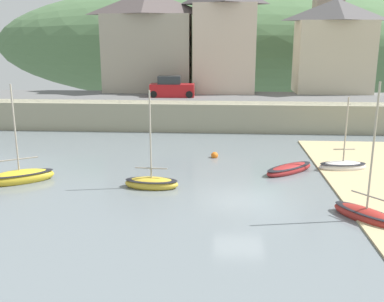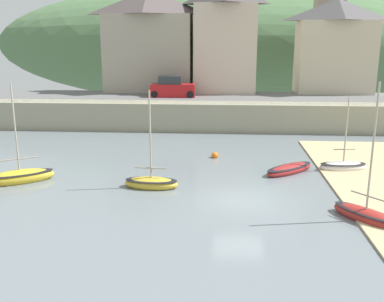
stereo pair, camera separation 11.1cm
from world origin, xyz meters
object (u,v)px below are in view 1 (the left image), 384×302
Objects in this scene: waterfront_building_centre at (224,37)px; dinghy_open_wooden at (289,169)px; waterfront_building_right at (334,46)px; parked_car_near_slipway at (172,88)px; sailboat_nearest_shore at (151,183)px; sailboat_tall_mast at (366,214)px; waterfront_building_left at (148,41)px; mooring_buoy at (215,155)px; fishing_boat_green at (343,166)px; sailboat_blue_trim at (20,177)px; church_with_spire at (327,18)px.

waterfront_building_centre is 3.06× the size of dinghy_open_wooden.
waterfront_building_right is 22.48m from dinghy_open_wooden.
waterfront_building_centre reaches higher than parked_car_near_slipway.
sailboat_tall_mast is at bearing -16.53° from sailboat_nearest_shore.
waterfront_building_left is 2.83× the size of dinghy_open_wooden.
sailboat_nearest_shore is at bearing -150.08° from sailboat_tall_mast.
waterfront_building_right is at bearing 56.28° from mooring_buoy.
sailboat_blue_trim is (-18.53, -3.52, 0.04)m from fishing_boat_green.
sailboat_blue_trim is 12.25m from mooring_buoy.
sailboat_tall_mast is at bearing -112.54° from dinghy_open_wooden.
fishing_boat_green is 1.12× the size of parked_car_near_slipway.
waterfront_building_left is at bearing 112.46° from mooring_buoy.
waterfront_building_right is 28.58m from sailboat_nearest_shore.
sailboat_nearest_shore is at bearing -34.25° from sailboat_blue_trim.
mooring_buoy is at bearing -118.53° from church_with_spire.
fishing_boat_green is 0.86× the size of sailboat_nearest_shore.
church_with_spire reaches higher than mooring_buoy.
dinghy_open_wooden is 0.65× the size of sailboat_nearest_shore.
waterfront_building_left is 25.65m from fishing_boat_green.
church_with_spire is 30.18× the size of mooring_buoy.
sailboat_nearest_shore is at bearing -99.41° from waterfront_building_centre.
waterfront_building_left is 1.76× the size of sailboat_blue_trim.
waterfront_building_left is 24.89m from sailboat_nearest_shore.
waterfront_building_centre is 11.79m from church_with_spire.
waterfront_building_right reaches higher than mooring_buoy.
waterfront_building_right is 1.96× the size of fishing_boat_green.
waterfront_building_right is at bearing 0.00° from waterfront_building_left.
waterfront_building_left reaches higher than sailboat_tall_mast.
waterfront_building_right is 0.63× the size of church_with_spire.
sailboat_tall_mast is (13.92, -27.29, -7.19)m from waterfront_building_left.
sailboat_nearest_shore is 7.12m from mooring_buoy.
sailboat_nearest_shore reaches higher than parked_car_near_slipway.
waterfront_building_left reaches higher than mooring_buoy.
waterfront_building_centre is 22.21m from fishing_boat_green.
waterfront_building_right reaches higher than sailboat_nearest_shore.
parked_car_near_slipway is at bearing 166.28° from sailboat_tall_mast.
sailboat_blue_trim reaches higher than mooring_buoy.
sailboat_tall_mast is at bearing -65.22° from parked_car_near_slipway.
fishing_boat_green is 0.74× the size of sailboat_tall_mast.
church_with_spire is 2.31× the size of sailboat_tall_mast.
waterfront_building_right is 1.61× the size of sailboat_blue_trim.
waterfront_building_left is at bearing 167.45° from sailboat_tall_mast.
waterfront_building_left is 19.21m from church_with_spire.
waterfront_building_right is 1.69× the size of sailboat_nearest_shore.
parked_car_near_slipway is at bearing 108.44° from mooring_buoy.
sailboat_nearest_shore is (7.44, -0.41, -0.04)m from sailboat_blue_trim.
parked_car_near_slipway is at bearing 39.67° from sailboat_blue_trim.
sailboat_nearest_shore is (-14.77, -23.52, -6.76)m from waterfront_building_right.
waterfront_building_centre is at bearing 60.17° from dinghy_open_wooden.
church_with_spire is at bearing 33.12° from dinghy_open_wooden.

